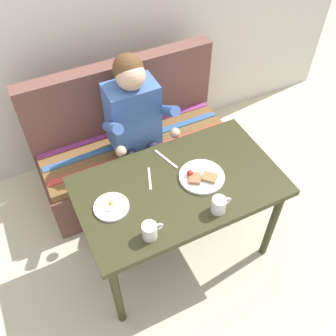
% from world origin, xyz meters
% --- Properties ---
extents(ground_plane, '(8.00, 8.00, 0.00)m').
position_xyz_m(ground_plane, '(0.00, 0.00, 0.00)').
color(ground_plane, beige).
extents(table, '(1.20, 0.70, 0.73)m').
position_xyz_m(table, '(0.00, 0.00, 0.65)').
color(table, '#303018').
rests_on(table, ground).
extents(couch, '(1.44, 0.56, 1.00)m').
position_xyz_m(couch, '(0.00, 0.76, 0.33)').
color(couch, brown).
rests_on(couch, ground).
extents(person, '(0.45, 0.61, 1.21)m').
position_xyz_m(person, '(-0.02, 0.59, 0.74)').
color(person, '#4063A6').
rests_on(person, ground).
extents(plate_breakfast, '(0.27, 0.27, 0.05)m').
position_xyz_m(plate_breakfast, '(0.14, -0.02, 0.74)').
color(plate_breakfast, white).
rests_on(plate_breakfast, table).
extents(plate_eggs, '(0.20, 0.20, 0.04)m').
position_xyz_m(plate_eggs, '(-0.41, 0.02, 0.74)').
color(plate_eggs, white).
rests_on(plate_eggs, table).
extents(coffee_mug, '(0.12, 0.08, 0.10)m').
position_xyz_m(coffee_mug, '(-0.30, -0.24, 0.78)').
color(coffee_mug, white).
rests_on(coffee_mug, table).
extents(coffee_mug_second, '(0.12, 0.08, 0.10)m').
position_xyz_m(coffee_mug_second, '(0.11, -0.26, 0.78)').
color(coffee_mug_second, white).
rests_on(coffee_mug_second, table).
extents(fork, '(0.07, 0.16, 0.00)m').
position_xyz_m(fork, '(-0.14, 0.11, 0.73)').
color(fork, silver).
rests_on(fork, table).
extents(knife, '(0.07, 0.20, 0.00)m').
position_xyz_m(knife, '(0.02, 0.21, 0.73)').
color(knife, silver).
rests_on(knife, table).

